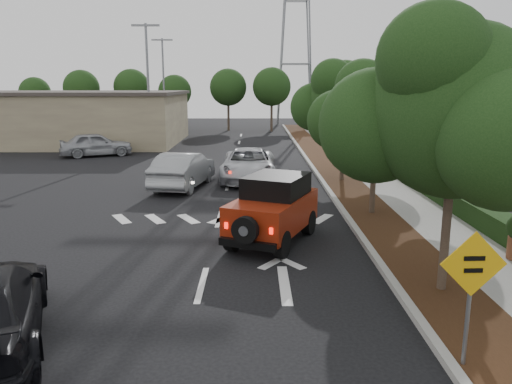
{
  "coord_description": "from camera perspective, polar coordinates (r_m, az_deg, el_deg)",
  "views": [
    {
      "loc": [
        1.28,
        -11.3,
        4.74
      ],
      "look_at": [
        1.32,
        3.0,
        1.64
      ],
      "focal_mm": 35.0,
      "sensor_mm": 36.0,
      "label": 1
    }
  ],
  "objects": [
    {
      "name": "street_tree_far",
      "position": [
        25.13,
        9.74,
        1.17
      ],
      "size": [
        3.4,
        3.4,
        5.62
      ],
      "primitive_type": null,
      "color": "black",
      "rests_on": "ground"
    },
    {
      "name": "sidewalk",
      "position": [
        24.57,
        14.51,
        0.85
      ],
      "size": [
        2.0,
        70.0,
        0.12
      ],
      "primitive_type": "cube",
      "color": "gray",
      "rests_on": "ground"
    },
    {
      "name": "curb",
      "position": [
        23.99,
        7.79,
        0.9
      ],
      "size": [
        0.2,
        70.0,
        0.15
      ],
      "primitive_type": "cube",
      "color": "#9E9B93",
      "rests_on": "ground"
    },
    {
      "name": "speed_hump_sign",
      "position": [
        8.93,
        23.41,
        -9.3
      ],
      "size": [
        1.1,
        0.1,
        2.34
      ],
      "rotation": [
        0.0,
        0.0,
        0.03
      ],
      "color": "slate",
      "rests_on": "ground"
    },
    {
      "name": "street_tree_mid",
      "position": [
        18.92,
        13.06,
        -2.61
      ],
      "size": [
        3.2,
        3.2,
        5.32
      ],
      "primitive_type": null,
      "color": "black",
      "rests_on": "ground"
    },
    {
      "name": "light_pole_a",
      "position": [
        38.39,
        -11.9,
        4.87
      ],
      "size": [
        2.0,
        0.22,
        9.0
      ],
      "primitive_type": null,
      "color": "slate",
      "rests_on": "ground"
    },
    {
      "name": "transmission_tower",
      "position": [
        59.67,
        4.41,
        7.63
      ],
      "size": [
        7.0,
        4.0,
        28.0
      ],
      "primitive_type": null,
      "color": "slate",
      "rests_on": "ground"
    },
    {
      "name": "hedge",
      "position": [
        24.9,
        17.67,
        1.6
      ],
      "size": [
        0.8,
        70.0,
        0.8
      ],
      "primitive_type": "cube",
      "color": "black",
      "rests_on": "ground"
    },
    {
      "name": "planting_strip",
      "position": [
        24.15,
        10.14,
        0.86
      ],
      "size": [
        1.8,
        70.0,
        0.12
      ],
      "primitive_type": "cube",
      "color": "black",
      "rests_on": "ground"
    },
    {
      "name": "ground",
      "position": [
        12.32,
        -6.21,
        -10.49
      ],
      "size": [
        120.0,
        120.0,
        0.0
      ],
      "primitive_type": "plane",
      "color": "black",
      "rests_on": "ground"
    },
    {
      "name": "red_jeep",
      "position": [
        15.29,
        2.19,
        -1.81
      ],
      "size": [
        3.07,
        4.17,
        2.04
      ],
      "rotation": [
        0.0,
        0.0,
        -0.41
      ],
      "color": "black",
      "rests_on": "ground"
    },
    {
      "name": "light_pole_b",
      "position": [
        50.3,
        -10.29,
        6.62
      ],
      "size": [
        2.0,
        0.22,
        9.0
      ],
      "primitive_type": null,
      "color": "slate",
      "rests_on": "ground"
    },
    {
      "name": "silver_sedan_oncoming",
      "position": [
        23.55,
        -8.31,
        2.52
      ],
      "size": [
        2.61,
        5.24,
        1.65
      ],
      "primitive_type": "imported",
      "rotation": [
        0.0,
        0.0,
        2.96
      ],
      "color": "#95999C",
      "rests_on": "ground"
    },
    {
      "name": "commercial_building",
      "position": [
        44.85,
        -23.05,
        7.76
      ],
      "size": [
        22.0,
        12.0,
        4.0
      ],
      "primitive_type": "cube",
      "color": "#82725A",
      "rests_on": "ground"
    },
    {
      "name": "silver_suv_ahead",
      "position": [
        25.06,
        -0.88,
        3.15
      ],
      "size": [
        2.71,
        5.72,
        1.58
      ],
      "primitive_type": "imported",
      "rotation": [
        0.0,
        0.0,
        -0.02
      ],
      "color": "#B4B5BC",
      "rests_on": "ground"
    },
    {
      "name": "parked_suv",
      "position": [
        35.24,
        -17.82,
        5.22
      ],
      "size": [
        5.05,
        3.58,
        1.6
      ],
      "primitive_type": "imported",
      "rotation": [
        0.0,
        0.0,
        1.98
      ],
      "color": "#A4A6AB",
      "rests_on": "ground"
    },
    {
      "name": "street_tree_near",
      "position": [
        12.56,
        20.35,
        -10.76
      ],
      "size": [
        3.8,
        3.8,
        5.92
      ],
      "primitive_type": null,
      "color": "black",
      "rests_on": "ground"
    }
  ]
}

